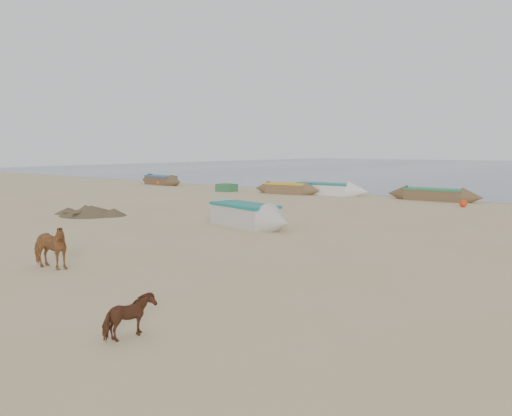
% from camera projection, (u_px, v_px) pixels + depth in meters
% --- Properties ---
extents(ground, '(140.00, 140.00, 0.00)m').
position_uv_depth(ground, '(185.00, 247.00, 17.35)').
color(ground, tan).
rests_on(ground, ground).
extents(cow_adult, '(1.61, 0.97, 1.27)m').
position_uv_depth(cow_adult, '(48.00, 247.00, 14.16)').
color(cow_adult, brown).
rests_on(cow_adult, ground).
extents(calf_front, '(0.82, 0.76, 0.79)m').
position_uv_depth(calf_front, '(221.00, 213.00, 23.66)').
color(calf_front, brown).
rests_on(calf_front, ground).
extents(calf_right, '(0.88, 0.96, 0.81)m').
position_uv_depth(calf_right, '(130.00, 317.00, 8.96)').
color(calf_right, '#532D1B').
rests_on(calf_right, ground).
extents(near_canoe, '(5.90, 2.73, 0.98)m').
position_uv_depth(near_canoe, '(245.00, 215.00, 22.17)').
color(near_canoe, beige).
rests_on(near_canoe, ground).
extents(debris_pile, '(3.25, 3.25, 0.49)m').
position_uv_depth(debris_pile, '(91.00, 210.00, 25.73)').
color(debris_pile, brown).
rests_on(debris_pile, ground).
extents(waterline_canoes, '(56.16, 3.88, 0.93)m').
position_uv_depth(waterline_canoes, '(443.00, 196.00, 31.75)').
color(waterline_canoes, brown).
rests_on(waterline_canoes, ground).
extents(beach_clutter, '(47.71, 5.67, 0.64)m').
position_uv_depth(beach_clutter, '(481.00, 201.00, 29.68)').
color(beach_clutter, '#2E673D').
rests_on(beach_clutter, ground).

